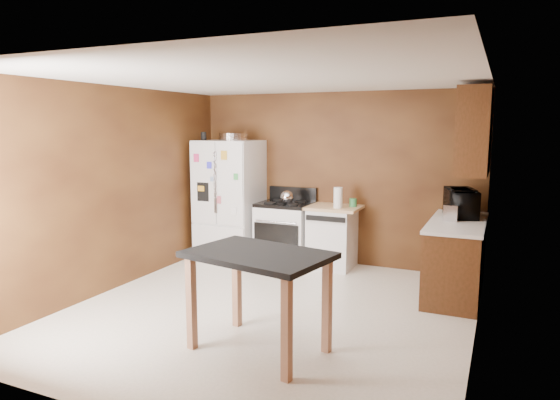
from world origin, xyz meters
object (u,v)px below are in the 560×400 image
Objects in this scene: pen_cup at (204,136)px; gas_range at (285,232)px; green_canister at (353,203)px; island at (258,268)px; toaster at (453,212)px; kettle at (287,197)px; refrigerator at (229,199)px; paper_towel at (338,198)px; microwave at (461,204)px; dishwasher at (332,236)px; roasting_pan at (234,137)px.

pen_cup is 1.90m from gas_range.
green_canister reaches higher than island.
island is (-1.41, -2.37, -0.23)m from toaster.
refrigerator reaches higher than kettle.
green_canister is 1.91m from refrigerator.
microwave is (1.61, -0.10, 0.03)m from paper_towel.
gas_range is 0.81× the size of island.
island is at bearing -87.18° from paper_towel.
dishwasher is (-1.72, 0.22, -0.61)m from microwave.
paper_towel is at bearing -1.90° from roasting_pan.
green_canister is 0.13× the size of dishwasher.
roasting_pan is 3.35m from toaster.
kettle is (0.91, -0.07, -0.86)m from roasting_pan.
refrigerator is at bearing 20.64° from pen_cup.
kettle is at bearing -2.62° from refrigerator.
roasting_pan is 1.50× the size of paper_towel.
roasting_pan is 1.63× the size of toaster.
pen_cup reaches higher than green_canister.
island is (1.88, -2.75, -0.13)m from refrigerator.
gas_range reaches higher than island.
pen_cup reaches higher than island.
paper_towel is 1.58m from toaster.
refrigerator is (-3.29, 0.39, -0.10)m from toaster.
pen_cup is at bearing -177.24° from paper_towel.
island is at bearing -84.98° from dishwasher.
pen_cup is at bearing 130.47° from island.
kettle is at bearing -4.29° from roasting_pan.
paper_towel is at bearing 2.76° from pen_cup.
roasting_pan reaches higher than island.
roasting_pan is at bearing 20.11° from pen_cup.
dishwasher is at bearing 11.30° from kettle.
toaster is (3.21, -0.41, -0.86)m from roasting_pan.
roasting_pan is at bearing -179.73° from toaster.
green_canister is (1.83, 0.14, -0.91)m from roasting_pan.
roasting_pan is at bearing 178.10° from paper_towel.
gas_range is at bearing 123.70° from kettle.
toaster is at bearing -15.87° from dishwasher.
kettle is 0.73× the size of toaster.
gas_range is (-0.84, 0.09, -0.57)m from paper_towel.
toaster is (3.64, -0.25, -0.87)m from pen_cup.
gas_range reaches higher than dishwasher.
island is at bearing -90.52° from green_canister.
pen_cup reaches higher than roasting_pan.
roasting_pan is 1.86m from paper_towel.
microwave is 3.36m from refrigerator.
island is (0.25, -2.84, 0.32)m from dishwasher.
refrigerator reaches higher than green_canister.
kettle is 0.11× the size of refrigerator.
toaster is (1.54, -0.35, -0.04)m from paper_towel.
refrigerator is (-0.98, 0.04, -0.10)m from kettle.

